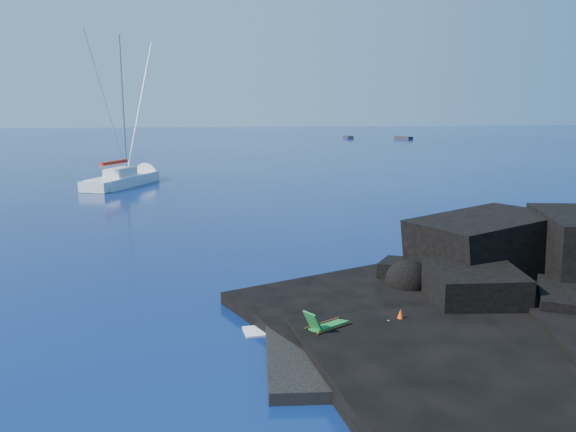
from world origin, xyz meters
name	(u,v)px	position (x,y,z in m)	size (l,w,h in m)	color
ground	(261,370)	(0.00, 0.00, 0.00)	(400.00, 400.00, 0.00)	#030A35
beach	(405,351)	(4.50, 0.50, 0.00)	(8.50, 6.00, 0.70)	black
surf_foam	(375,301)	(5.00, 5.00, 0.00)	(10.00, 8.00, 0.06)	white
sailboat	(124,185)	(-8.51, 40.21, 0.00)	(2.80, 13.37, 14.01)	white
deck_chair	(329,320)	(2.27, 1.29, 0.86)	(1.49, 0.65, 1.03)	#176A28
towel	(377,331)	(3.86, 1.30, 0.37)	(1.72, 0.81, 0.05)	white
sunbather	(377,327)	(3.86, 1.30, 0.52)	(1.63, 0.46, 0.25)	tan
marker_cone	(400,318)	(4.74, 1.61, 0.64)	(0.38, 0.38, 0.58)	#FF400D
distant_boat_a	(348,138)	(34.62, 117.03, 0.00)	(1.41, 4.53, 0.60)	#26262B
distant_boat_b	(403,139)	(46.48, 111.43, 0.00)	(1.50, 4.83, 0.64)	#252429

